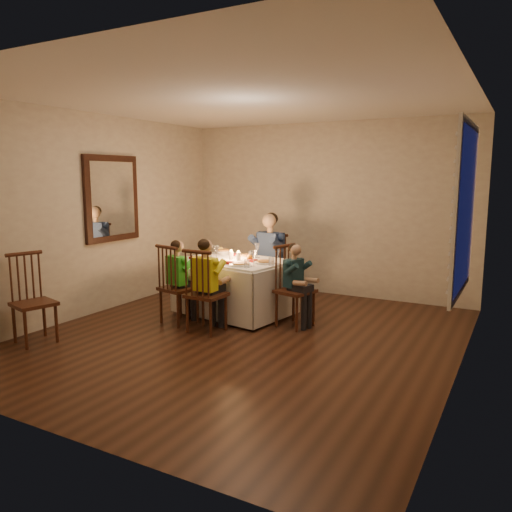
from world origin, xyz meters
The scene contains 26 objects.
ground centered at (0.00, 0.00, 0.00)m, with size 5.00×5.00×0.00m, color black.
wall_left centered at (-2.25, 0.00, 1.30)m, with size 0.02×5.00×2.60m, color beige.
wall_right centered at (2.25, 0.00, 1.30)m, with size 0.02×5.00×2.60m, color beige.
wall_back centered at (0.00, 2.50, 1.30)m, with size 4.50×0.02×2.60m, color beige.
ceiling centered at (0.00, 0.00, 2.60)m, with size 5.00×5.00×0.00m, color white.
dining_table centered at (-0.59, 0.79, 0.52)m, with size 1.53×1.22×0.69m.
chair_adult centered at (-0.49, 1.57, 0.00)m, with size 0.41×0.39×0.99m, color #391A0F, non-canonical shape.
chair_near_left centered at (-0.98, 0.10, 0.00)m, with size 0.41×0.39×0.99m, color #391A0F, non-canonical shape.
chair_near_right centered at (-0.49, -0.03, 0.00)m, with size 0.41×0.39×0.99m, color #391A0F, non-canonical shape.
chair_end centered at (0.33, 0.66, 0.00)m, with size 0.41×0.39×0.99m, color #391A0F, non-canonical shape.
chair_extra centered at (-1.90, -1.25, 0.00)m, with size 0.40×0.39×0.99m, color #391A0F, non-canonical shape.
adult centered at (-0.49, 1.57, 0.00)m, with size 0.48×0.44×1.29m, color navy, non-canonical shape.
child_green centered at (-0.98, 0.10, 0.00)m, with size 0.33×0.31×1.03m, color green, non-canonical shape.
child_yellow centered at (-0.49, -0.03, 0.00)m, with size 0.37×0.34×1.09m, color yellow, non-canonical shape.
child_teal centered at (0.33, 0.66, 0.00)m, with size 0.32×0.29×1.01m, color #18333C, non-canonical shape.
setting_adult centered at (-0.59, 1.05, 0.73)m, with size 0.26×0.26×0.02m, color white.
setting_green centered at (-0.92, 0.57, 0.73)m, with size 0.26×0.26×0.02m, color white.
setting_yellow centered at (-0.32, 0.46, 0.73)m, with size 0.26×0.26×0.02m, color white.
setting_teal centered at (-0.14, 0.74, 0.73)m, with size 0.26×0.26×0.02m, color white.
candle_left centered at (-0.65, 0.80, 0.77)m, with size 0.06×0.06×0.10m, color silver.
candle_right centered at (-0.53, 0.78, 0.77)m, with size 0.06×0.06×0.10m, color silver.
squash centered at (-1.04, 1.15, 0.77)m, with size 0.09×0.09×0.09m, color yellow.
orange_fruit centered at (-0.37, 0.80, 0.76)m, with size 0.08×0.08×0.08m, color orange.
serving_bowl centered at (-0.98, 1.12, 0.75)m, with size 0.22×0.22×0.05m, color white.
wall_mirror centered at (-2.22, 0.30, 1.50)m, with size 0.06×0.95×1.15m.
window_blinds centered at (2.21, 0.10, 1.50)m, with size 0.07×1.34×1.54m.
Camera 1 is at (2.71, -4.69, 1.79)m, focal length 35.00 mm.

